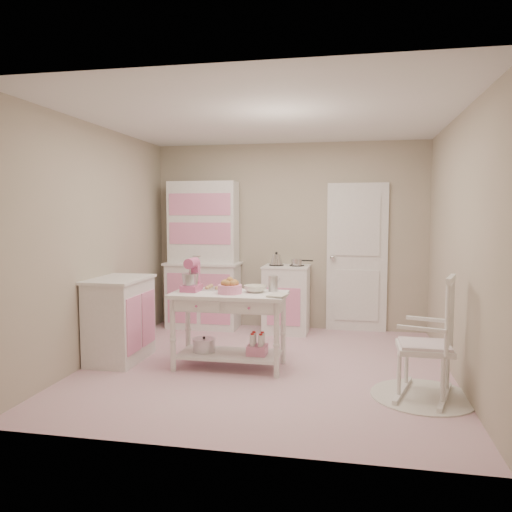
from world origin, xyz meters
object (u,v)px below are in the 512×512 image
Objects in this scene: hutch at (203,255)px; work_table at (229,330)px; stand_mixer at (191,275)px; base_cabinet at (120,319)px; stove at (286,299)px; bread_basket at (230,289)px; rocking_chair at (425,336)px.

work_table is at bearing -64.79° from hutch.
hutch reaches higher than stand_mixer.
work_table is at bearing -1.24° from base_cabinet.
stand_mixer reaches higher than stove.
stand_mixer is at bearing 177.27° from work_table.
hutch is 2.02m from work_table.
stove is 1.81m from bread_basket.
work_table is at bearing -178.52° from rocking_chair.
stand_mixer is at bearing 170.96° from bread_basket.
work_table is 3.53× the size of stand_mixer.
hutch is 1.86m from base_cabinet.
stand_mixer is 0.46m from bread_basket.
rocking_chair is at bearing -9.50° from base_cabinet.
base_cabinet is at bearing 176.54° from bread_basket.
stove reaches higher than work_table.
stand_mixer is (0.40, -1.72, -0.07)m from hutch.
rocking_chair reaches higher than base_cabinet.
stand_mixer reaches higher than bread_basket.
base_cabinet is 3.68× the size of bread_basket.
rocking_chair is at bearing -55.24° from stove.
bread_basket is at bearing -64.89° from hutch.
hutch reaches higher than bread_basket.
rocking_chair is at bearing -14.77° from work_table.
hutch is at bearing 105.03° from stand_mixer.
base_cabinet is at bearing -104.46° from hutch.
stand_mixer reaches higher than rocking_chair.
bread_basket is (-1.88, 0.45, 0.30)m from rocking_chair.
hutch is at bearing 75.54° from base_cabinet.
hutch reaches higher than stove.
stand_mixer is at bearing -76.98° from hutch.
rocking_chair is 2.42m from stand_mixer.
rocking_chair is (1.52, -2.19, 0.09)m from stove.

